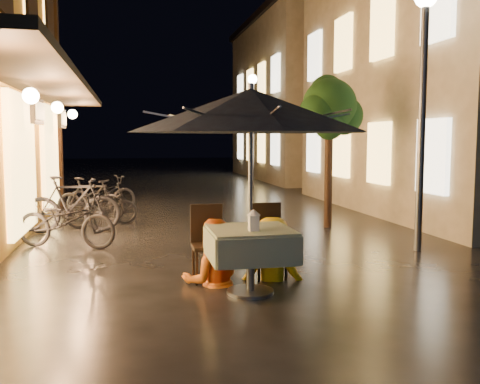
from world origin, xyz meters
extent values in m
plane|color=black|center=(0.00, 0.00, 0.00)|extent=(90.00, 90.00, 0.00)
cube|color=black|center=(-3.47, 4.00, 3.30)|extent=(0.12, 11.00, 0.35)
cube|color=black|center=(-2.90, 4.00, 2.75)|extent=(1.20, 10.50, 0.12)
cube|color=#F2BD5C|center=(-3.44, 8.00, 4.60)|extent=(0.10, 0.90, 1.50)
cube|color=#F2BD5C|center=(-3.44, 4.00, 1.40)|extent=(0.10, 2.20, 2.40)
cube|color=#F2BD5C|center=(-3.44, 7.50, 1.40)|extent=(0.10, 2.20, 2.40)
cube|color=#F2BD5C|center=(3.95, 3.20, 1.50)|extent=(0.10, 1.00, 1.40)
cube|color=#F2BD5C|center=(3.95, 3.20, 4.30)|extent=(0.10, 1.00, 1.40)
cube|color=#F2BD5C|center=(3.95, 5.40, 1.50)|extent=(0.10, 1.00, 1.40)
cube|color=#F2BD5C|center=(3.95, 5.40, 4.30)|extent=(0.10, 1.00, 1.40)
cube|color=#F2BD5C|center=(3.95, 7.60, 1.50)|extent=(0.10, 1.00, 1.40)
cube|color=#F2BD5C|center=(3.95, 7.60, 4.30)|extent=(0.10, 1.00, 1.40)
cube|color=#F2BD5C|center=(3.95, 9.80, 1.50)|extent=(0.10, 1.00, 1.40)
cube|color=#F2BD5C|center=(3.95, 9.80, 4.30)|extent=(0.10, 1.00, 1.40)
cube|color=#C1B49B|center=(7.50, 18.00, 3.50)|extent=(7.00, 10.00, 7.00)
cube|color=black|center=(7.50, 18.00, 7.15)|extent=(7.30, 10.30, 0.30)
cube|color=#F2BD5C|center=(3.95, 14.20, 1.50)|extent=(0.10, 1.00, 1.40)
cube|color=#F2BD5C|center=(3.95, 14.20, 4.30)|extent=(0.10, 1.00, 1.40)
cube|color=#F2BD5C|center=(3.95, 16.40, 1.50)|extent=(0.10, 1.00, 1.40)
cube|color=#F2BD5C|center=(3.95, 16.40, 4.30)|extent=(0.10, 1.00, 1.40)
cube|color=#F2BD5C|center=(3.95, 18.60, 1.50)|extent=(0.10, 1.00, 1.40)
cube|color=#F2BD5C|center=(3.95, 18.60, 4.30)|extent=(0.10, 1.00, 1.40)
cube|color=#F2BD5C|center=(3.95, 20.80, 1.50)|extent=(0.10, 1.00, 1.40)
cube|color=#F2BD5C|center=(3.95, 20.80, 4.30)|extent=(0.10, 1.00, 1.40)
cylinder|color=black|center=(2.40, 4.50, 1.10)|extent=(0.16, 0.16, 2.20)
sphere|color=black|center=(2.40, 4.50, 2.50)|extent=(1.10, 1.10, 1.10)
sphere|color=black|center=(2.75, 4.60, 2.30)|extent=(0.80, 0.80, 0.80)
sphere|color=black|center=(2.10, 4.35, 2.35)|extent=(0.76, 0.76, 0.76)
sphere|color=black|center=(2.45, 4.80, 2.80)|extent=(0.70, 0.70, 0.70)
sphere|color=black|center=(2.30, 4.25, 2.10)|extent=(0.60, 0.60, 0.60)
cylinder|color=#59595E|center=(3.00, 2.00, 2.00)|extent=(0.12, 0.12, 4.00)
cylinder|color=#59595E|center=(3.00, 14.00, 2.00)|extent=(0.12, 0.12, 4.00)
sphere|color=#FFEFC3|center=(3.00, 14.00, 4.05)|extent=(0.36, 0.36, 0.36)
cylinder|color=#59595E|center=(-0.23, 0.19, 0.36)|extent=(0.10, 0.10, 0.72)
cylinder|color=#59595E|center=(-0.23, 0.19, 0.02)|extent=(0.56, 0.56, 0.04)
cube|color=#275033|center=(-0.23, 0.19, 0.75)|extent=(0.95, 0.95, 0.06)
cube|color=#275033|center=(0.24, 0.19, 0.58)|extent=(0.04, 0.95, 0.33)
cube|color=#275033|center=(-0.71, 0.19, 0.58)|extent=(0.04, 0.95, 0.33)
cube|color=#275033|center=(-0.23, 0.66, 0.58)|extent=(0.95, 0.04, 0.33)
cube|color=#275033|center=(-0.23, -0.29, 0.58)|extent=(0.95, 0.04, 0.33)
cylinder|color=#59595E|center=(-0.23, 0.19, 1.15)|extent=(0.05, 0.05, 2.30)
cone|color=black|center=(-0.23, 0.19, 2.15)|extent=(2.79, 2.79, 0.50)
cylinder|color=#59595E|center=(-0.23, 0.19, 2.40)|extent=(0.06, 0.06, 0.12)
cube|color=black|center=(-0.63, 0.84, 0.45)|extent=(0.42, 0.42, 0.05)
cube|color=black|center=(-0.63, 1.03, 0.70)|extent=(0.42, 0.04, 0.55)
cylinder|color=black|center=(-0.81, 0.66, 0.21)|extent=(0.04, 0.04, 0.43)
cylinder|color=black|center=(-0.45, 0.66, 0.21)|extent=(0.04, 0.04, 0.43)
cylinder|color=black|center=(-0.81, 1.02, 0.21)|extent=(0.04, 0.04, 0.43)
cylinder|color=black|center=(-0.45, 1.02, 0.21)|extent=(0.04, 0.04, 0.43)
cube|color=black|center=(0.17, 0.84, 0.45)|extent=(0.42, 0.42, 0.05)
cube|color=black|center=(0.17, 1.03, 0.70)|extent=(0.42, 0.04, 0.55)
cylinder|color=black|center=(-0.01, 0.66, 0.21)|extent=(0.04, 0.04, 0.43)
cylinder|color=black|center=(0.35, 0.66, 0.21)|extent=(0.04, 0.04, 0.43)
cylinder|color=black|center=(-0.01, 1.02, 0.21)|extent=(0.04, 0.04, 0.43)
cylinder|color=black|center=(0.35, 1.02, 0.21)|extent=(0.04, 0.04, 0.43)
cube|color=white|center=(-0.23, 0.02, 0.87)|extent=(0.11, 0.11, 0.18)
cube|color=#FFD88C|center=(-0.23, 0.02, 0.86)|extent=(0.07, 0.07, 0.12)
cone|color=white|center=(-0.23, 0.02, 0.99)|extent=(0.16, 0.16, 0.07)
imported|color=orange|center=(-0.60, 0.73, 0.81)|extent=(0.78, 0.61, 1.61)
imported|color=#E2B50C|center=(0.20, 0.78, 0.79)|extent=(1.13, 0.82, 1.58)
imported|color=black|center=(-2.66, 3.39, 0.46)|extent=(1.85, 1.21, 0.92)
imported|color=black|center=(-2.71, 4.91, 0.55)|extent=(1.85, 0.55, 1.11)
imported|color=black|center=(-2.19, 5.59, 0.40)|extent=(1.62, 1.03, 0.80)
imported|color=black|center=(-2.47, 6.34, 0.49)|extent=(1.67, 1.04, 0.97)
imported|color=black|center=(-2.28, 7.68, 0.46)|extent=(1.84, 1.24, 0.91)
camera|label=1|loc=(-1.62, -5.85, 1.83)|focal=40.00mm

